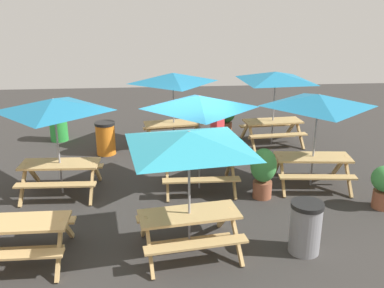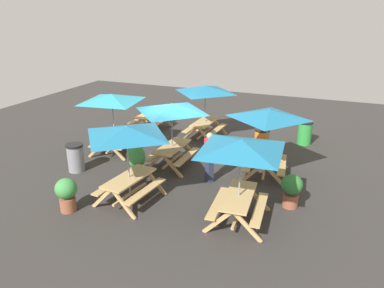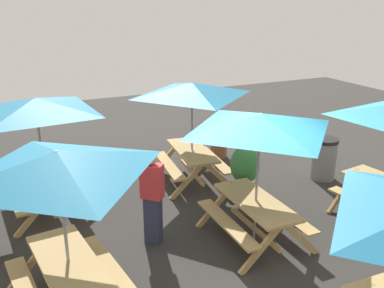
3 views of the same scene
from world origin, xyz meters
name	(u,v)px [view 2 (image 2 of 3)]	position (x,y,z in m)	size (l,w,h in m)	color
ground_plane	(181,163)	(0.00, 0.00, 0.00)	(24.92, 24.92, 0.00)	#33302D
picnic_table_0	(127,137)	(-3.11, 0.26, 1.99)	(2.20, 2.20, 2.34)	tan
picnic_table_1	(205,93)	(2.94, 0.17, 1.99)	(2.08, 2.08, 2.34)	tan
picnic_table_2	(112,102)	(0.13, 2.88, 1.99)	(2.80, 2.80, 2.34)	tan
picnic_table_3	(268,119)	(0.12, -3.03, 1.99)	(2.24, 2.24, 2.34)	tan
picnic_table_4	(172,112)	(-0.34, 0.18, 1.99)	(2.03, 2.03, 2.34)	tan
picnic_table_5	(150,118)	(3.15, 2.93, 0.56)	(1.81, 1.54, 0.81)	tan
picnic_table_6	(241,152)	(-2.99, -2.97, 1.99)	(2.82, 2.82, 2.34)	tan
trash_bin_gray	(76,157)	(-1.96, 3.11, 0.49)	(0.59, 0.59, 0.98)	gray
trash_bin_orange	(262,141)	(2.17, -2.46, 0.49)	(0.59, 0.59, 0.98)	orange
trash_bin_green	(305,132)	(3.82, -3.90, 0.49)	(0.59, 0.59, 0.98)	green
potted_plant_0	(292,189)	(-1.69, -4.14, 0.56)	(0.61, 0.61, 0.98)	#935138
potted_plant_1	(136,160)	(-1.74, 0.82, 0.67)	(0.60, 0.60, 1.20)	#935138
potted_plant_2	(67,193)	(-4.27, 1.57, 0.56)	(0.61, 0.61, 0.98)	#935138
person_standing	(209,156)	(-1.01, -1.44, 0.89)	(0.41, 0.41, 1.67)	#2D334C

